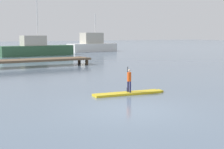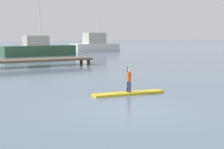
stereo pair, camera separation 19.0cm
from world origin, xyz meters
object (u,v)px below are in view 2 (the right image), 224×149
object	(u,v)px
paddleboard_near	(129,93)
paddler_child_solo	(129,79)
fishing_boat_white_large	(39,48)
fishing_boat_green_midground	(95,45)

from	to	relation	value
paddleboard_near	paddler_child_solo	bearing A→B (deg)	50.54
paddleboard_near	fishing_boat_white_large	world-z (taller)	fishing_boat_white_large
paddleboard_near	fishing_boat_green_midground	bearing A→B (deg)	64.84
paddleboard_near	paddler_child_solo	xyz separation A→B (m)	(0.01, 0.01, 0.65)
paddleboard_near	fishing_boat_white_large	size ratio (longest dim) A/B	0.36
paddleboard_near	fishing_boat_green_midground	xyz separation A→B (m)	(16.26, 34.62, 1.05)
paddler_child_solo	fishing_boat_white_large	distance (m)	29.67
paddler_child_solo	paddleboard_near	bearing A→B (deg)	-129.46
paddler_child_solo	fishing_boat_white_large	world-z (taller)	fishing_boat_white_large
fishing_boat_white_large	paddler_child_solo	bearing A→B (deg)	-100.04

